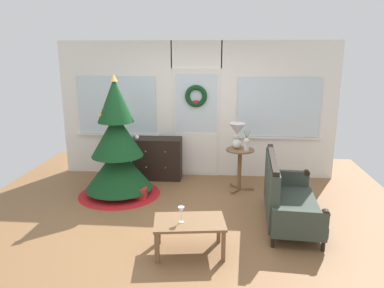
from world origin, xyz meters
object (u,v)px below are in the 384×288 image
object	(u,v)px
settee_sofa	(285,197)
wine_glass	(181,211)
table_lamp	(237,132)
coffee_table	(189,225)
christmas_tree	(118,153)
side_table	(240,161)
flower_vase	(246,144)
dresser_cabinet	(158,158)
gift_box	(141,194)

from	to	relation	value
settee_sofa	wine_glass	distance (m)	1.66
table_lamp	coffee_table	xyz separation A→B (m)	(-0.61, -2.15, -0.67)
christmas_tree	settee_sofa	xyz separation A→B (m)	(2.61, -0.82, -0.36)
christmas_tree	side_table	bearing A→B (deg)	10.43
christmas_tree	flower_vase	distance (m)	2.15
side_table	dresser_cabinet	bearing A→B (deg)	161.98
dresser_cabinet	coffee_table	xyz separation A→B (m)	(0.85, -2.60, -0.04)
table_lamp	coffee_table	size ratio (longest dim) A/B	0.49
coffee_table	settee_sofa	bearing A→B (deg)	36.19
side_table	flower_vase	world-z (taller)	flower_vase
flower_vase	gift_box	size ratio (longest dim) A/B	1.79
christmas_tree	table_lamp	size ratio (longest dim) A/B	4.58
christmas_tree	coffee_table	xyz separation A→B (m)	(1.35, -1.74, -0.39)
dresser_cabinet	gift_box	size ratio (longest dim) A/B	4.63
coffee_table	wine_glass	size ratio (longest dim) A/B	4.63
christmas_tree	dresser_cabinet	world-z (taller)	christmas_tree
side_table	coffee_table	size ratio (longest dim) A/B	0.81
table_lamp	gift_box	world-z (taller)	table_lamp
dresser_cabinet	flower_vase	distance (m)	1.78
side_table	wine_glass	world-z (taller)	side_table
christmas_tree	flower_vase	world-z (taller)	christmas_tree
wine_glass	gift_box	size ratio (longest dim) A/B	0.99
settee_sofa	coffee_table	bearing A→B (deg)	-143.81
dresser_cabinet	coffee_table	world-z (taller)	dresser_cabinet
flower_vase	coffee_table	bearing A→B (deg)	-110.66
table_lamp	flower_vase	xyz separation A→B (m)	(0.16, -0.10, -0.17)
flower_vase	table_lamp	bearing A→B (deg)	147.99
settee_sofa	wine_glass	xyz separation A→B (m)	(-1.35, -0.96, 0.17)
dresser_cabinet	gift_box	world-z (taller)	dresser_cabinet
side_table	settee_sofa	bearing A→B (deg)	-63.93
settee_sofa	table_lamp	world-z (taller)	table_lamp
flower_vase	wine_glass	size ratio (longest dim) A/B	1.79
side_table	wine_glass	size ratio (longest dim) A/B	3.77
gift_box	coffee_table	bearing A→B (deg)	-58.37
flower_vase	settee_sofa	bearing A→B (deg)	-66.89
dresser_cabinet	coffee_table	size ratio (longest dim) A/B	1.00
table_lamp	settee_sofa	bearing A→B (deg)	-62.43
table_lamp	coffee_table	world-z (taller)	table_lamp
table_lamp	christmas_tree	bearing A→B (deg)	-168.14
christmas_tree	dresser_cabinet	distance (m)	1.06
settee_sofa	gift_box	xyz separation A→B (m)	(-2.20, 0.62, -0.28)
table_lamp	coffee_table	bearing A→B (deg)	-105.91
dresser_cabinet	flower_vase	size ratio (longest dim) A/B	2.59
flower_vase	gift_box	xyz separation A→B (m)	(-1.72, -0.51, -0.75)
settee_sofa	side_table	xyz separation A→B (m)	(-0.58, 1.19, 0.14)
flower_vase	gift_box	world-z (taller)	flower_vase
settee_sofa	flower_vase	distance (m)	1.32
gift_box	table_lamp	bearing A→B (deg)	21.41
christmas_tree	coffee_table	world-z (taller)	christmas_tree
settee_sofa	wine_glass	size ratio (longest dim) A/B	8.37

